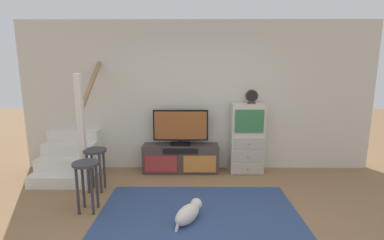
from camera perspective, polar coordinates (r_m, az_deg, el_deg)
name	(u,v)px	position (r m, az deg, el deg)	size (l,w,h in m)	color
back_wall	(197,97)	(5.20, 1.09, 4.74)	(6.40, 0.12, 2.70)	beige
area_rug	(199,217)	(3.81, 1.38, -18.97)	(2.60, 1.80, 0.01)	navy
media_console	(181,158)	(5.17, -2.27, -7.77)	(1.36, 0.38, 0.50)	#423833
television	(181,126)	(5.04, -2.31, -1.30)	(0.98, 0.22, 0.64)	black
side_cabinet	(247,138)	(5.16, 11.01, -3.67)	(0.58, 0.38, 1.26)	beige
desk_clock	(252,97)	(5.02, 11.95, 4.65)	(0.22, 0.08, 0.25)	#4C3823
staircase	(74,152)	(5.58, -22.66, -5.95)	(1.00, 1.36, 2.20)	silver
bar_stool_near	(86,175)	(3.99, -20.54, -10.32)	(0.34, 0.34, 0.68)	#333338
bar_stool_far	(96,160)	(4.59, -18.90, -7.62)	(0.34, 0.34, 0.66)	#333338
dog	(189,213)	(3.67, -0.69, -18.24)	(0.40, 0.49, 0.23)	beige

